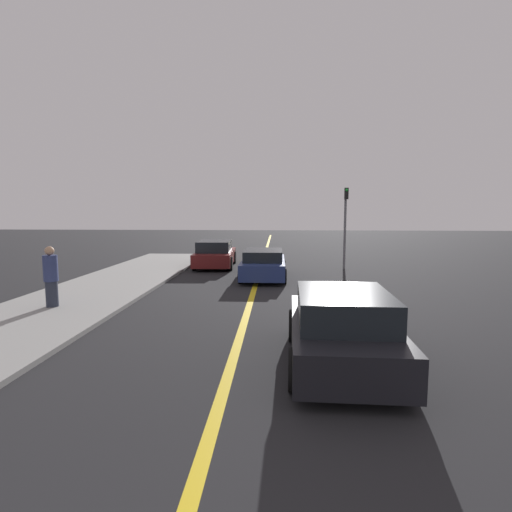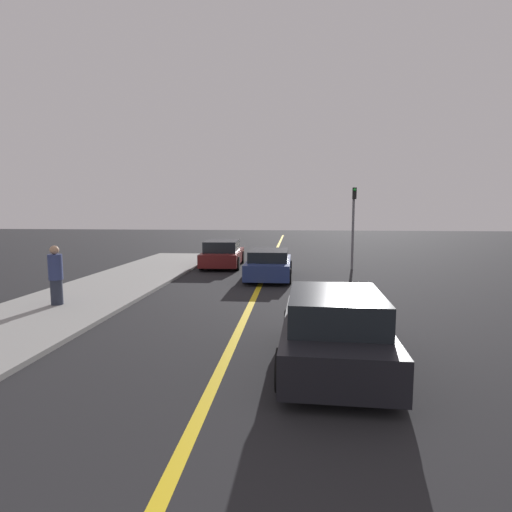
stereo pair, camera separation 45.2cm
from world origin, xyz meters
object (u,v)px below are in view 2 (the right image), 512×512
Objects in this scene: car_near_right_lane at (334,330)px; traffic_light at (353,220)px; car_ahead_center at (269,264)px; car_far_distant at (223,254)px; pedestrian_far_standing at (56,275)px.

traffic_light reaches higher than car_near_right_lane.
traffic_light reaches higher than car_ahead_center.
traffic_light reaches higher than car_far_distant.
car_near_right_lane is at bearing -99.51° from traffic_light.
car_far_distant is at bearing 127.64° from car_ahead_center.
car_ahead_center is 4.30m from car_far_distant.
car_ahead_center is (-1.82, 9.59, -0.08)m from car_near_right_lane.
car_far_distant is 6.80m from traffic_light.
traffic_light is at bearing 36.91° from car_ahead_center.
pedestrian_far_standing is (-7.76, 3.69, 0.31)m from car_near_right_lane.
car_far_distant is at bearing 175.94° from traffic_light.
car_near_right_lane is 1.02× the size of traffic_light.
car_ahead_center is 5.24m from traffic_light.
traffic_light is at bearing -6.45° from car_far_distant.
car_near_right_lane is 8.60m from pedestrian_far_standing.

